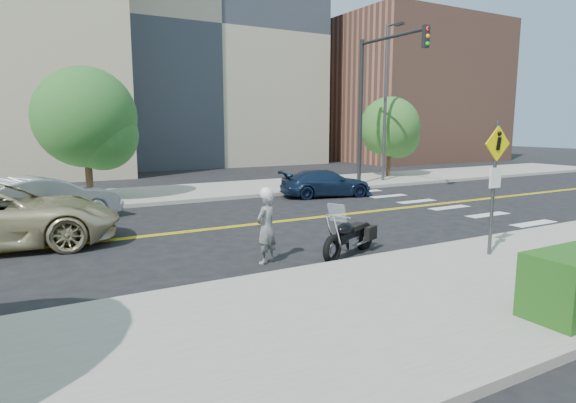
# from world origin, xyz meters

# --- Properties ---
(ground_plane) EXTENTS (120.00, 120.00, 0.00)m
(ground_plane) POSITION_xyz_m (0.00, 0.00, 0.00)
(ground_plane) COLOR black
(ground_plane) RESTS_ON ground
(sidewalk_near) EXTENTS (60.00, 5.00, 0.15)m
(sidewalk_near) POSITION_xyz_m (0.00, -7.50, 0.07)
(sidewalk_near) COLOR #9E9B91
(sidewalk_near) RESTS_ON ground_plane
(sidewalk_far) EXTENTS (60.00, 5.00, 0.15)m
(sidewalk_far) POSITION_xyz_m (0.00, 7.50, 0.07)
(sidewalk_far) COLOR #9E9B91
(sidewalk_far) RESTS_ON ground_plane
(building_mid) EXTENTS (18.00, 14.00, 20.00)m
(building_mid) POSITION_xyz_m (8.00, 26.00, 10.00)
(building_mid) COLOR #A39984
(building_mid) RESTS_ON ground_plane
(building_right) EXTENTS (14.00, 12.00, 12.00)m
(building_right) POSITION_xyz_m (26.00, 20.00, 6.00)
(building_right) COLOR #8C5947
(building_right) RESTS_ON ground_plane
(lamp_post) EXTENTS (0.16, 0.16, 8.00)m
(lamp_post) POSITION_xyz_m (12.00, 6.50, 4.15)
(lamp_post) COLOR #4C4C51
(lamp_post) RESTS_ON sidewalk_far
(traffic_light) EXTENTS (0.28, 4.50, 7.00)m
(traffic_light) POSITION_xyz_m (10.00, 5.08, 4.67)
(traffic_light) COLOR black
(traffic_light) RESTS_ON sidewalk_far
(pedestrian_sign) EXTENTS (0.78, 0.08, 3.00)m
(pedestrian_sign) POSITION_xyz_m (4.20, -6.31, 1.96)
(pedestrian_sign) COLOR #4C4C51
(pedestrian_sign) RESTS_ON sidewalk_near
(motorcyclist) EXTENTS (0.70, 0.61, 1.71)m
(motorcyclist) POSITION_xyz_m (-0.28, -3.97, 0.85)
(motorcyclist) COLOR #AEADB2
(motorcyclist) RESTS_ON ground
(motorcycle) EXTENTS (2.24, 1.49, 1.32)m
(motorcycle) POSITION_xyz_m (1.74, -4.33, 0.66)
(motorcycle) COLOR black
(motorcycle) RESTS_ON ground
(parked_car_silver) EXTENTS (4.81, 3.07, 1.50)m
(parked_car_silver) POSITION_xyz_m (-4.37, 3.27, 0.75)
(parked_car_silver) COLOR #9B9EA2
(parked_car_silver) RESTS_ON ground
(parked_car_blue) EXTENTS (4.24, 2.42, 1.16)m
(parked_car_blue) POSITION_xyz_m (6.57, 3.86, 0.58)
(parked_car_blue) COLOR #182949
(parked_car_blue) RESTS_ON ground
(tree_far_a) EXTENTS (3.87, 3.87, 5.28)m
(tree_far_a) POSITION_xyz_m (-2.57, 6.92, 3.34)
(tree_far_a) COLOR #382619
(tree_far_a) RESTS_ON ground
(tree_far_b) EXTENTS (3.37, 3.37, 4.66)m
(tree_far_b) POSITION_xyz_m (13.63, 7.95, 2.97)
(tree_far_b) COLOR #382619
(tree_far_b) RESTS_ON ground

